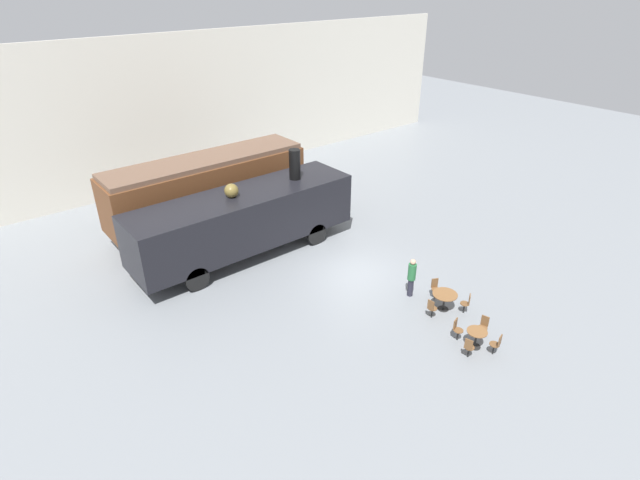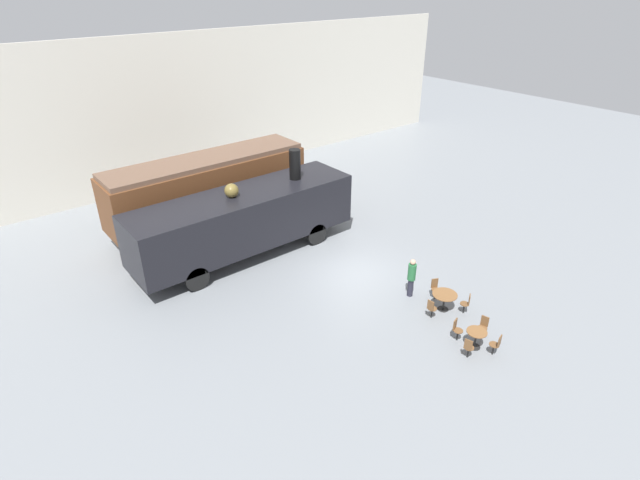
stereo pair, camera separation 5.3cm
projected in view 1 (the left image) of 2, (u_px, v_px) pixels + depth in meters
The scene contains 14 objects.
ground_plane at pixel (351, 272), 22.64m from camera, with size 80.00×80.00×0.00m, color gray.
backdrop_wall at pixel (188, 109), 30.95m from camera, with size 44.00×0.15×9.00m.
passenger_coach_wooden at pixel (208, 185), 25.70m from camera, with size 10.47×2.62×3.82m.
steam_locomotive at pixel (245, 218), 23.20m from camera, with size 10.83×2.82×4.62m.
cafe_table_near at pixel (477, 335), 17.92m from camera, with size 0.74×0.74×0.71m.
cafe_table_mid at pixel (445, 297), 19.89m from camera, with size 0.99×0.99×0.74m.
cafe_chair_0 at pixel (469, 347), 17.40m from camera, with size 0.38×0.36×0.87m.
cafe_chair_1 at pixel (497, 343), 17.54m from camera, with size 0.36×0.38×0.87m.
cafe_chair_2 at pixel (484, 325), 18.45m from camera, with size 0.38×0.36×0.87m.
cafe_chair_3 at pixel (457, 328), 18.30m from camera, with size 0.36×0.38×0.87m.
cafe_chair_4 at pixel (432, 308), 19.41m from camera, with size 0.36×0.36×0.87m.
cafe_chair_5 at pixel (467, 302), 19.72m from camera, with size 0.40×0.40×0.87m.
cafe_chair_6 at pixel (435, 287), 20.68m from camera, with size 0.38×0.40×0.87m.
visitor_person at pixel (412, 276), 20.60m from camera, with size 0.34×0.34×1.75m.
Camera 1 is at (-13.23, -14.02, 12.06)m, focal length 28.00 mm.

